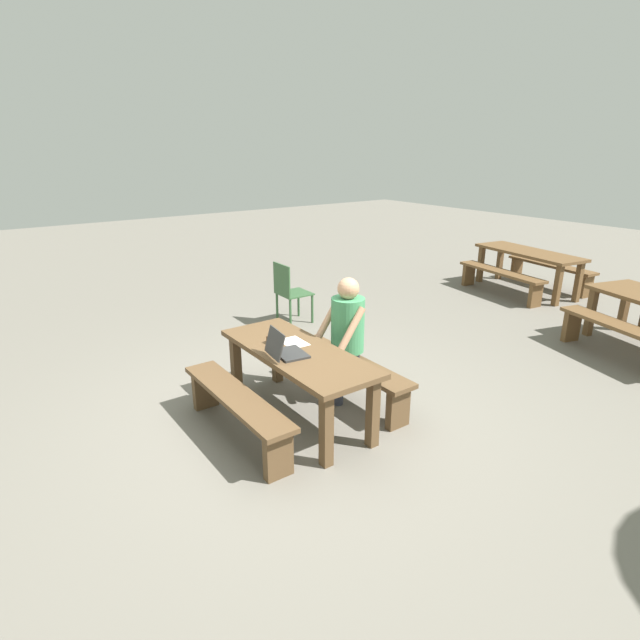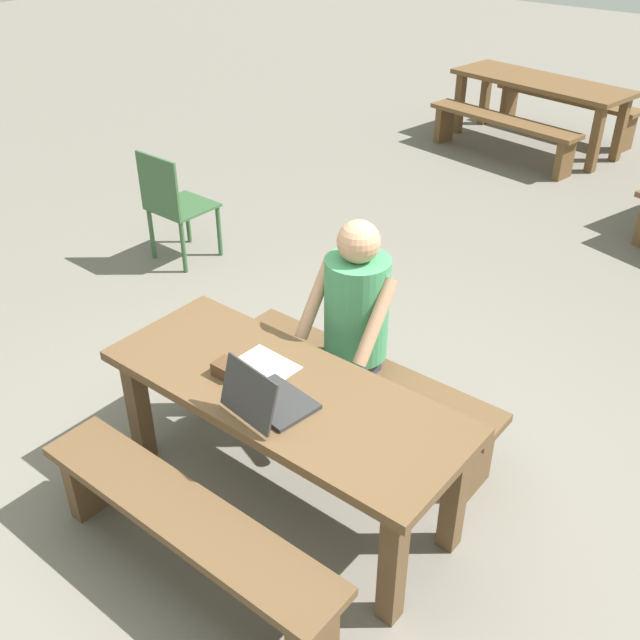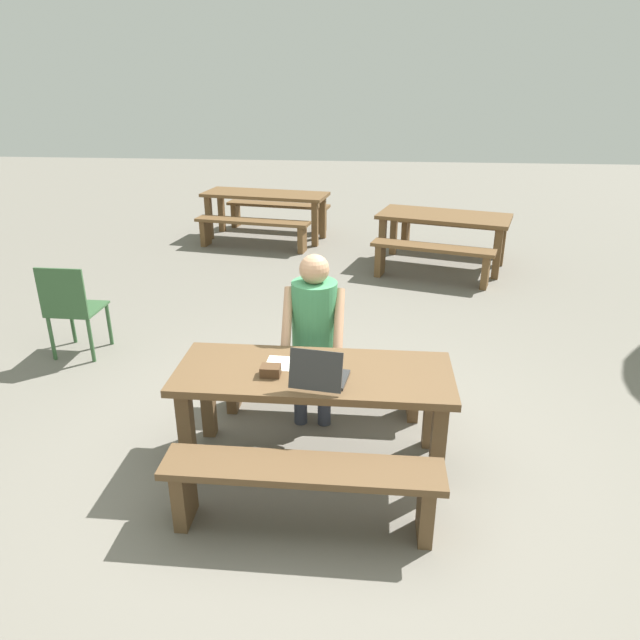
# 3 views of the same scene
# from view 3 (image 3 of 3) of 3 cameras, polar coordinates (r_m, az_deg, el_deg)

# --- Properties ---
(ground_plane) EXTENTS (30.00, 30.00, 0.00)m
(ground_plane) POSITION_cam_3_polar(r_m,az_deg,el_deg) (4.17, -0.58, -13.48)
(ground_plane) COLOR slate
(picnic_table_front) EXTENTS (1.80, 0.70, 0.70)m
(picnic_table_front) POSITION_cam_3_polar(r_m,az_deg,el_deg) (3.85, -0.61, -6.42)
(picnic_table_front) COLOR brown
(picnic_table_front) RESTS_ON ground
(bench_near) EXTENTS (1.61, 0.30, 0.44)m
(bench_near) POSITION_cam_3_polar(r_m,az_deg,el_deg) (3.46, -1.72, -15.49)
(bench_near) COLOR brown
(bench_near) RESTS_ON ground
(bench_far) EXTENTS (1.61, 0.30, 0.44)m
(bench_far) POSITION_cam_3_polar(r_m,az_deg,el_deg) (4.55, 0.23, -5.31)
(bench_far) COLOR brown
(bench_far) RESTS_ON ground
(laptop) EXTENTS (0.36, 0.36, 0.26)m
(laptop) POSITION_cam_3_polar(r_m,az_deg,el_deg) (3.62, -0.08, -5.34)
(laptop) COLOR #2D2D2D
(laptop) RESTS_ON picnic_table_front
(small_pouch) EXTENTS (0.13, 0.10, 0.07)m
(small_pouch) POSITION_cam_3_polar(r_m,az_deg,el_deg) (3.74, -4.84, -4.94)
(small_pouch) COLOR #4C331E
(small_pouch) RESTS_ON picnic_table_front
(paper_sheet) EXTENTS (0.30, 0.22, 0.00)m
(paper_sheet) POSITION_cam_3_polar(r_m,az_deg,el_deg) (3.89, -3.11, -4.27)
(paper_sheet) COLOR white
(paper_sheet) RESTS_ON picnic_table_front
(person_seated) EXTENTS (0.45, 0.43, 1.29)m
(person_seated) POSITION_cam_3_polar(r_m,az_deg,el_deg) (4.34, -0.58, -0.43)
(person_seated) COLOR #333847
(person_seated) RESTS_ON ground
(plastic_chair) EXTENTS (0.45, 0.45, 0.91)m
(plastic_chair) POSITION_cam_3_polar(r_m,az_deg,el_deg) (5.84, -22.98, 1.09)
(plastic_chair) COLOR #335933
(plastic_chair) RESTS_ON ground
(picnic_table_mid) EXTENTS (1.89, 1.26, 0.72)m
(picnic_table_mid) POSITION_cam_3_polar(r_m,az_deg,el_deg) (8.21, 11.95, 9.27)
(picnic_table_mid) COLOR brown
(picnic_table_mid) RESTS_ON ground
(bench_mid_south) EXTENTS (1.58, 0.72, 0.47)m
(bench_mid_south) POSITION_cam_3_polar(r_m,az_deg,el_deg) (7.61, 10.84, 6.20)
(bench_mid_south) COLOR brown
(bench_mid_south) RESTS_ON ground
(bench_mid_north) EXTENTS (1.58, 0.72, 0.47)m
(bench_mid_north) POSITION_cam_3_polar(r_m,az_deg,el_deg) (8.95, 12.63, 8.57)
(bench_mid_north) COLOR brown
(bench_mid_north) RESTS_ON ground
(picnic_table_rear) EXTENTS (2.04, 1.00, 0.73)m
(picnic_table_rear) POSITION_cam_3_polar(r_m,az_deg,el_deg) (9.50, -5.33, 11.54)
(picnic_table_rear) COLOR brown
(picnic_table_rear) RESTS_ON ground
(bench_rear_south) EXTENTS (1.78, 0.58, 0.44)m
(bench_rear_south) POSITION_cam_3_polar(r_m,az_deg,el_deg) (8.99, -6.59, 8.98)
(bench_rear_south) COLOR brown
(bench_rear_south) RESTS_ON ground
(bench_rear_north) EXTENTS (1.78, 0.58, 0.44)m
(bench_rear_north) POSITION_cam_3_polar(r_m,az_deg,el_deg) (10.13, -4.09, 10.65)
(bench_rear_north) COLOR brown
(bench_rear_north) RESTS_ON ground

